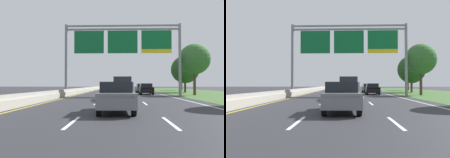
{
  "view_description": "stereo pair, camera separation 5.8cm",
  "coord_description": "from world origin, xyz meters",
  "views": [
    {
      "loc": [
        -0.03,
        1.61,
        1.45
      ],
      "look_at": [
        -0.71,
        21.31,
        1.9
      ],
      "focal_mm": 37.62,
      "sensor_mm": 36.0,
      "label": 1
    },
    {
      "loc": [
        0.03,
        1.61,
        1.45
      ],
      "look_at": [
        -0.71,
        21.31,
        1.9
      ],
      "focal_mm": 37.62,
      "sensor_mm": 36.0,
      "label": 2
    }
  ],
  "objects": [
    {
      "name": "lane_striping",
      "position": [
        0.0,
        34.54,
        0.0
      ],
      "size": [
        11.96,
        106.0,
        0.01
      ],
      "color": "white",
      "rests_on": "ground"
    },
    {
      "name": "median_barrier_concrete",
      "position": [
        -6.6,
        35.0,
        0.35
      ],
      "size": [
        0.6,
        110.0,
        0.85
      ],
      "color": "#A8A399",
      "rests_on": "ground"
    },
    {
      "name": "overhead_sign_gantry",
      "position": [
        0.3,
        31.76,
        6.56
      ],
      "size": [
        15.06,
        0.42,
        9.27
      ],
      "color": "gray",
      "rests_on": "ground"
    },
    {
      "name": "roadside_tree_distant",
      "position": [
        14.43,
        57.18,
        4.08
      ],
      "size": [
        3.44,
        3.44,
        5.82
      ],
      "color": "#4C3823",
      "rests_on": "ground"
    },
    {
      "name": "car_darkgreen_right_lane_sedan",
      "position": [
        3.76,
        43.26,
        0.82
      ],
      "size": [
        1.92,
        4.44,
        1.57
      ],
      "rotation": [
        0.0,
        0.0,
        1.59
      ],
      "color": "#193D23",
      "rests_on": "ground"
    },
    {
      "name": "grass_verge_right",
      "position": [
        13.95,
        35.0,
        0.01
      ],
      "size": [
        14.0,
        110.0,
        0.02
      ],
      "primitive_type": "cube",
      "color": "#3D602D",
      "rests_on": "ground"
    },
    {
      "name": "pickup_truck_silver",
      "position": [
        0.2,
        24.09,
        1.07
      ],
      "size": [
        2.15,
        5.45,
        2.2
      ],
      "rotation": [
        0.0,
        0.0,
        1.54
      ],
      "color": "#B2B5BA",
      "rests_on": "ground"
    },
    {
      "name": "car_grey_centre_lane_sedan",
      "position": [
        -0.25,
        13.81,
        0.82
      ],
      "size": [
        1.95,
        4.45,
        1.57
      ],
      "rotation": [
        0.0,
        0.0,
        1.6
      ],
      "color": "slate",
      "rests_on": "ground"
    },
    {
      "name": "car_black_right_lane_sedan",
      "position": [
        3.62,
        34.84,
        0.82
      ],
      "size": [
        1.9,
        4.43,
        1.57
      ],
      "rotation": [
        0.0,
        0.0,
        1.55
      ],
      "color": "black",
      "rests_on": "ground"
    },
    {
      "name": "ground_plane",
      "position": [
        0.0,
        35.0,
        0.0
      ],
      "size": [
        220.0,
        220.0,
        0.0
      ],
      "primitive_type": "plane",
      "color": "#2B2B30"
    },
    {
      "name": "roadside_tree_mid",
      "position": [
        9.83,
        32.96,
        4.77
      ],
      "size": [
        4.08,
        4.08,
        6.83
      ],
      "color": "#4C3823",
      "rests_on": "ground"
    },
    {
      "name": "roadside_tree_far",
      "position": [
        11.45,
        43.35,
        4.06
      ],
      "size": [
        4.87,
        4.87,
        6.5
      ],
      "color": "#4C3823",
      "rests_on": "ground"
    }
  ]
}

